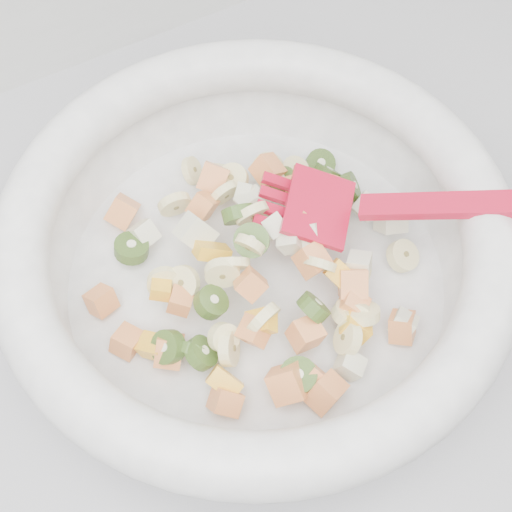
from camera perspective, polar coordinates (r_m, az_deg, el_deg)
counter at (r=1.04m, az=5.45°, el=-9.97°), size 2.00×0.60×0.90m
mixing_bowl at (r=0.54m, az=0.06°, el=0.60°), size 0.43×0.39×0.13m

